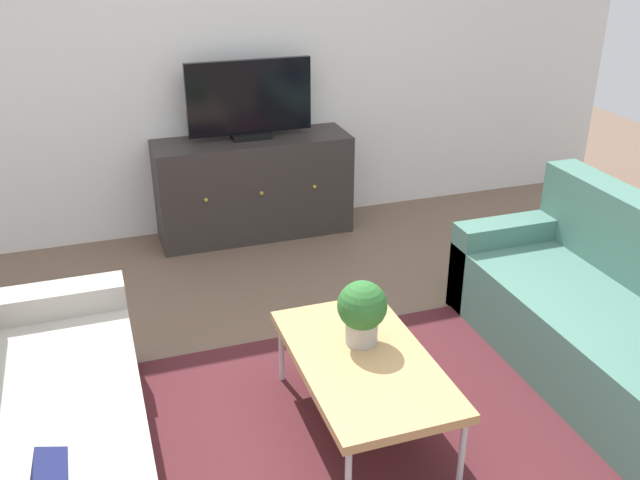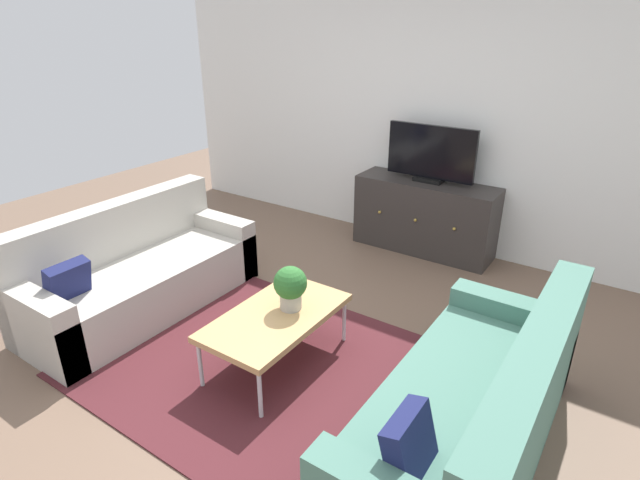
{
  "view_description": "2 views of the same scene",
  "coord_description": "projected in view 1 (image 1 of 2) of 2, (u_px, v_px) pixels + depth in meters",
  "views": [
    {
      "loc": [
        -1.01,
        -2.5,
        2.22
      ],
      "look_at": [
        0.0,
        0.5,
        0.74
      ],
      "focal_mm": 39.59,
      "sensor_mm": 36.0,
      "label": 1
    },
    {
      "loc": [
        1.9,
        -2.3,
        2.24
      ],
      "look_at": [
        0.0,
        0.5,
        0.74
      ],
      "focal_mm": 28.36,
      "sensor_mm": 36.0,
      "label": 2
    }
  ],
  "objects": [
    {
      "name": "ground_plane",
      "position": [
        353.0,
        421.0,
        3.38
      ],
      "size": [
        10.0,
        10.0,
        0.0
      ],
      "primitive_type": "plane",
      "color": "brown"
    },
    {
      "name": "wall_back",
      "position": [
        227.0,
        45.0,
        4.99
      ],
      "size": [
        6.4,
        0.12,
        2.7
      ],
      "primitive_type": "cube",
      "color": "white",
      "rests_on": "ground_plane"
    },
    {
      "name": "area_rug",
      "position": [
        365.0,
        440.0,
        3.25
      ],
      "size": [
        2.5,
        1.9,
        0.01
      ],
      "primitive_type": "cube",
      "color": "#4C1E23",
      "rests_on": "ground_plane"
    },
    {
      "name": "couch_left_side",
      "position": [
        21.0,
        457.0,
        2.75
      ],
      "size": [
        0.8,
        1.92,
        0.86
      ],
      "color": "#B2ADA3",
      "rests_on": "ground_plane"
    },
    {
      "name": "couch_right_side",
      "position": [
        625.0,
        330.0,
        3.58
      ],
      "size": [
        0.8,
        1.92,
        0.86
      ],
      "color": "#4C7A6B",
      "rests_on": "ground_plane"
    },
    {
      "name": "coffee_table",
      "position": [
        363.0,
        363.0,
        3.17
      ],
      "size": [
        0.58,
        1.04,
        0.4
      ],
      "color": "tan",
      "rests_on": "ground_plane"
    },
    {
      "name": "potted_plant",
      "position": [
        362.0,
        310.0,
        3.2
      ],
      "size": [
        0.23,
        0.23,
        0.31
      ],
      "color": "#B7B2A8",
      "rests_on": "coffee_table"
    },
    {
      "name": "tv_console",
      "position": [
        254.0,
        187.0,
        5.19
      ],
      "size": [
        1.41,
        0.47,
        0.74
      ],
      "color": "#332D2B",
      "rests_on": "ground_plane"
    },
    {
      "name": "flat_screen_tv",
      "position": [
        250.0,
        100.0,
        4.94
      ],
      "size": [
        0.89,
        0.16,
        0.56
      ],
      "color": "black",
      "rests_on": "tv_console"
    }
  ]
}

